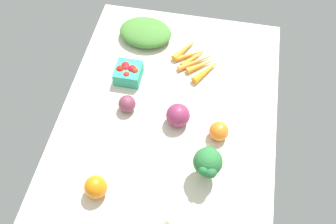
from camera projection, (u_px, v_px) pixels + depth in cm
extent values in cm
cube|color=beige|center=(168.00, 117.00, 132.33)|extent=(104.00, 76.00, 2.00)
ellipsoid|color=orange|center=(96.00, 187.00, 112.40)|extent=(9.84, 9.84, 8.11)
cylinder|color=#95C88A|center=(206.00, 170.00, 117.09)|extent=(2.88, 2.88, 5.13)
sphere|color=#296D35|center=(208.00, 162.00, 112.11)|extent=(9.06, 9.06, 9.06)
sphere|color=#276637|center=(210.00, 172.00, 109.54)|extent=(4.07, 4.07, 4.07)
sphere|color=#237038|center=(204.00, 170.00, 109.13)|extent=(3.06, 3.06, 3.06)
sphere|color=#2A6B32|center=(209.00, 151.00, 113.76)|extent=(3.12, 3.12, 3.12)
cube|color=teal|center=(128.00, 73.00, 138.40)|extent=(9.55, 9.55, 5.55)
sphere|color=red|center=(135.00, 71.00, 135.80)|extent=(2.63, 2.63, 2.63)
sphere|color=red|center=(127.00, 75.00, 135.13)|extent=(2.67, 2.67, 2.67)
sphere|color=red|center=(126.00, 66.00, 137.38)|extent=(3.13, 3.13, 3.13)
sphere|color=red|center=(132.00, 69.00, 136.28)|extent=(3.13, 3.13, 3.13)
sphere|color=red|center=(120.00, 69.00, 136.46)|extent=(3.06, 3.06, 3.06)
sphere|color=red|center=(126.00, 68.00, 136.99)|extent=(3.20, 3.20, 3.20)
cone|color=orange|center=(207.00, 70.00, 140.82)|extent=(13.56, 10.87, 2.99)
cone|color=orange|center=(202.00, 65.00, 142.58)|extent=(9.97, 11.77, 2.55)
cone|color=orange|center=(198.00, 61.00, 143.86)|extent=(12.49, 14.89, 2.27)
cone|color=orange|center=(194.00, 57.00, 144.82)|extent=(11.73, 10.14, 2.34)
cone|color=orange|center=(191.00, 55.00, 145.78)|extent=(8.53, 11.81, 2.14)
cone|color=orange|center=(186.00, 48.00, 147.15)|extent=(14.03, 9.98, 2.81)
sphere|color=#812A4F|center=(178.00, 115.00, 126.53)|extent=(8.24, 8.24, 8.24)
ellipsoid|color=#437C32|center=(145.00, 32.00, 149.76)|extent=(18.22, 22.59, 6.05)
sphere|color=orange|center=(219.00, 131.00, 124.02)|extent=(6.64, 6.64, 6.64)
sphere|color=brown|center=(127.00, 104.00, 130.46)|extent=(6.19, 6.19, 6.19)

